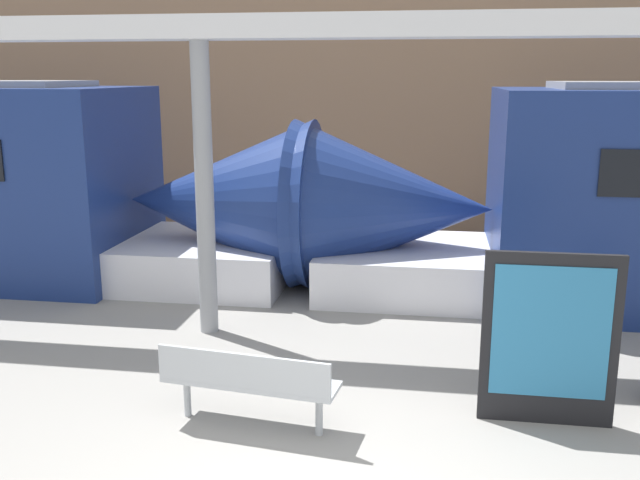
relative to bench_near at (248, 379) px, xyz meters
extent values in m
cube|color=#937051|center=(0.82, 9.24, 2.00)|extent=(56.00, 0.20, 5.00)
cone|color=navy|center=(1.05, 4.77, 0.81)|extent=(3.02, 2.63, 2.63)
cube|color=silver|center=(1.33, 4.77, -0.15)|extent=(2.72, 2.46, 0.70)
cone|color=navy|center=(-1.67, 4.77, 0.81)|extent=(3.02, 2.63, 2.63)
cube|color=silver|center=(-1.96, 4.77, -0.15)|extent=(2.72, 2.46, 0.70)
cube|color=#ADB2B7|center=(0.01, 0.07, -0.05)|extent=(1.74, 0.66, 0.04)
cube|color=#ADB2B7|center=(-0.02, -0.12, 0.14)|extent=(1.69, 0.26, 0.34)
cylinder|color=#ADB2B7|center=(-0.66, 0.16, -0.29)|extent=(0.07, 0.07, 0.43)
cylinder|color=#ADB2B7|center=(0.68, -0.01, -0.29)|extent=(0.07, 0.07, 0.43)
cube|color=black|center=(2.80, 0.57, 0.35)|extent=(1.27, 0.06, 1.70)
cube|color=teal|center=(2.80, 0.54, 0.43)|extent=(1.08, 0.01, 1.29)
cylinder|color=gray|center=(-1.19, 2.51, 1.35)|extent=(0.23, 0.23, 3.70)
cube|color=silver|center=(-1.19, 2.51, 3.34)|extent=(28.00, 0.60, 0.28)
camera|label=1|loc=(1.65, -6.03, 2.79)|focal=40.00mm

